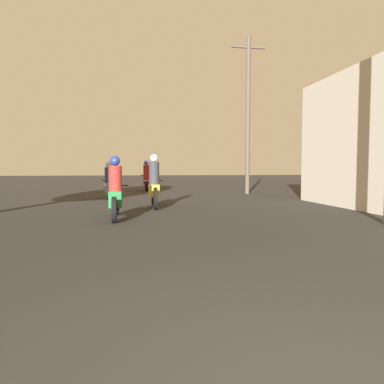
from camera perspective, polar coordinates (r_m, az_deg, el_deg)
motorcycle_green at (r=9.32m, az=-11.58°, el=-0.25°), size 0.60×2.07×1.53m
motorcycle_yellow at (r=11.89m, az=-5.80°, el=0.91°), size 0.60×2.16×1.67m
motorcycle_silver at (r=15.35m, az=-12.54°, el=1.21°), size 0.60×1.92×1.51m
motorcycle_red at (r=20.34m, az=-6.98°, el=2.02°), size 0.60×1.98×1.65m
utility_pole_far at (r=18.21m, az=8.52°, el=11.86°), size 1.60×0.20×7.35m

